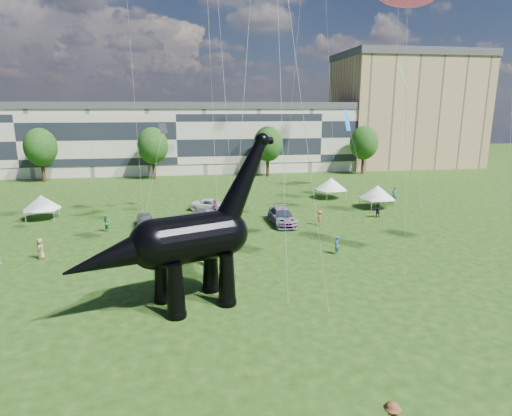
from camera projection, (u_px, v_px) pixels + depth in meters
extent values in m
plane|color=#16330C|center=(298.00, 321.00, 25.09)|extent=(220.00, 220.00, 0.00)
cube|color=beige|center=(177.00, 140.00, 82.08)|extent=(78.00, 11.00, 12.00)
cube|color=tan|center=(405.00, 113.00, 91.08)|extent=(28.00, 18.00, 22.00)
cylinder|color=#382314|center=(43.00, 172.00, 71.11)|extent=(0.56, 0.56, 3.20)
ellipsoid|color=#14380F|center=(40.00, 144.00, 70.02)|extent=(5.20, 5.20, 6.24)
cylinder|color=#382314|center=(154.00, 170.00, 73.84)|extent=(0.56, 0.56, 3.20)
ellipsoid|color=#14380F|center=(152.00, 143.00, 72.75)|extent=(5.20, 5.20, 6.24)
cylinder|color=#382314|center=(268.00, 168.00, 76.87)|extent=(0.56, 0.56, 3.20)
ellipsoid|color=#14380F|center=(268.00, 141.00, 75.78)|extent=(5.20, 5.20, 6.24)
cylinder|color=#382314|center=(363.00, 165.00, 79.60)|extent=(0.56, 0.56, 3.20)
ellipsoid|color=#14380F|center=(364.00, 140.00, 78.51)|extent=(5.20, 5.20, 6.24)
cone|color=black|center=(176.00, 291.00, 25.18)|extent=(1.50, 1.50, 3.35)
sphere|color=black|center=(177.00, 314.00, 25.52)|extent=(1.23, 1.23, 1.23)
cone|color=black|center=(162.00, 277.00, 27.25)|extent=(1.50, 1.50, 3.35)
sphere|color=black|center=(164.00, 298.00, 27.59)|extent=(1.23, 1.23, 1.23)
cone|color=black|center=(227.00, 280.00, 26.82)|extent=(1.50, 1.50, 3.35)
sphere|color=black|center=(227.00, 301.00, 27.16)|extent=(1.23, 1.23, 1.23)
cone|color=black|center=(211.00, 267.00, 28.89)|extent=(1.50, 1.50, 3.35)
sphere|color=black|center=(211.00, 288.00, 29.23)|extent=(1.23, 1.23, 1.23)
cylinder|color=black|center=(191.00, 238.00, 26.36)|extent=(5.47, 4.51, 3.02)
sphere|color=black|center=(154.00, 244.00, 25.21)|extent=(3.02, 3.02, 3.02)
sphere|color=black|center=(225.00, 233.00, 27.50)|extent=(2.91, 2.91, 2.91)
cone|color=black|center=(244.00, 181.00, 27.42)|extent=(4.53, 3.09, 5.92)
sphere|color=black|center=(262.00, 140.00, 27.50)|extent=(0.94, 0.94, 0.94)
cylinder|color=black|center=(267.00, 141.00, 27.67)|extent=(0.91, 0.74, 0.49)
cone|color=black|center=(114.00, 257.00, 24.17)|extent=(6.36, 4.33, 3.28)
imported|color=#B4B4B9|center=(145.00, 220.00, 44.43)|extent=(2.46, 4.63, 1.50)
imported|color=slate|center=(210.00, 215.00, 46.62)|extent=(4.46, 2.58, 1.39)
imported|color=white|center=(212.00, 205.00, 51.59)|extent=(5.54, 4.04, 1.40)
imported|color=#595960|center=(282.00, 217.00, 45.61)|extent=(2.51, 5.80, 1.66)
cube|color=white|center=(377.00, 199.00, 52.84)|extent=(3.48, 3.48, 0.13)
cone|color=white|center=(377.00, 192.00, 52.64)|extent=(4.41, 4.41, 1.62)
cylinder|color=#999999|center=(371.00, 207.00, 51.21)|extent=(0.06, 0.06, 1.19)
cylinder|color=#999999|center=(394.00, 205.00, 51.89)|extent=(0.06, 0.06, 1.19)
cylinder|color=#999999|center=(360.00, 201.00, 54.07)|extent=(0.06, 0.06, 1.19)
cylinder|color=#999999|center=(381.00, 200.00, 54.75)|extent=(0.06, 0.06, 1.19)
cube|color=white|center=(331.00, 190.00, 58.55)|extent=(3.87, 3.87, 0.13)
cone|color=white|center=(331.00, 183.00, 58.35)|extent=(4.90, 4.90, 1.62)
cylinder|color=#999999|center=(327.00, 197.00, 56.78)|extent=(0.06, 0.06, 1.18)
cylinder|color=#999999|center=(346.00, 195.00, 57.86)|extent=(0.06, 0.06, 1.18)
cylinder|color=#999999|center=(316.00, 193.00, 59.50)|extent=(0.06, 0.06, 1.18)
cylinder|color=#999999|center=(334.00, 191.00, 60.59)|extent=(0.06, 0.06, 1.18)
cube|color=white|center=(42.00, 209.00, 47.68)|extent=(3.31, 3.31, 0.12)
cone|color=white|center=(41.00, 202.00, 47.49)|extent=(4.20, 4.20, 1.54)
cylinder|color=#999999|center=(25.00, 218.00, 46.12)|extent=(0.06, 0.06, 1.13)
cylinder|color=#999999|center=(54.00, 216.00, 46.78)|extent=(0.06, 0.06, 1.13)
cylinder|color=#999999|center=(32.00, 212.00, 48.83)|extent=(0.06, 0.06, 1.13)
cylinder|color=#999999|center=(59.00, 210.00, 49.49)|extent=(0.06, 0.06, 1.13)
imported|color=#336680|center=(394.00, 194.00, 56.99)|extent=(0.70, 0.48, 1.87)
imported|color=#9B4026|center=(208.00, 256.00, 33.69)|extent=(0.87, 0.90, 1.56)
imported|color=#6B316F|center=(215.00, 208.00, 49.42)|extent=(1.03, 1.01, 1.73)
imported|color=#235781|center=(337.00, 245.00, 36.34)|extent=(0.64, 0.68, 1.57)
imported|color=black|center=(378.00, 210.00, 48.42)|extent=(1.64, 0.97, 1.68)
imported|color=#3A9249|center=(106.00, 224.00, 42.75)|extent=(1.05, 0.99, 1.71)
imported|color=#A48452|center=(41.00, 249.00, 35.08)|extent=(0.98, 1.04, 1.79)
imported|color=olive|center=(319.00, 218.00, 45.18)|extent=(1.10, 0.71, 1.61)
plane|color=blue|center=(347.00, 120.00, 63.37)|extent=(2.36, 2.89, 3.00)
plane|color=green|center=(403.00, 77.00, 50.93)|extent=(2.63, 3.18, 2.71)
plane|color=black|center=(163.00, 128.00, 48.49)|extent=(1.42, 1.23, 1.11)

